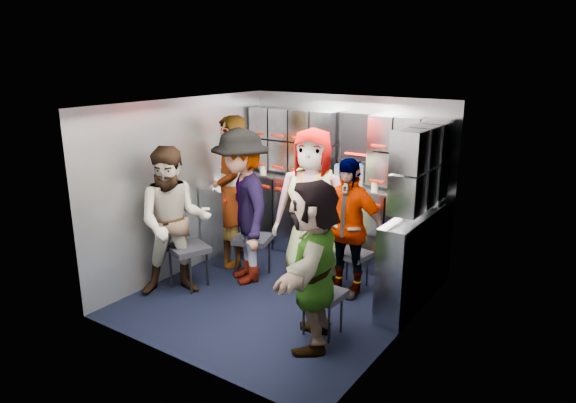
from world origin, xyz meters
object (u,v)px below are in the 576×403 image
Objects in this scene: jump_seat_mid_left at (253,241)px; attendant_arc_d at (347,227)px; attendant_arc_e at (314,264)px; jump_seat_near_left at (188,250)px; attendant_arc_b at (242,207)px; attendant_arc_c at (312,207)px; jump_seat_center at (319,244)px; jump_seat_near_right at (323,296)px; attendant_arc_a at (174,222)px; jump_seat_mid_right at (353,256)px; attendant_standing at (231,192)px.

attendant_arc_d is (1.16, 0.20, 0.34)m from jump_seat_mid_left.
jump_seat_near_left is at bearing -120.65° from attendant_arc_e.
attendant_arc_b is 0.99× the size of attendant_arc_c.
jump_seat_near_right is (0.73, -1.15, -0.01)m from jump_seat_center.
jump_seat_near_right is 0.28× the size of attendant_arc_e.
attendant_arc_c is at bearing -171.27° from attendant_arc_e.
attendant_arc_d is at bearing 169.07° from attendant_arc_e.
jump_seat_mid_left is 0.50m from attendant_arc_b.
attendant_arc_d is at bearing -25.83° from jump_seat_center.
jump_seat_center is at bearing 6.29° from attendant_arc_a.
attendant_arc_b is (-0.68, -0.61, 0.49)m from jump_seat_center.
jump_seat_near_left is 1.84m from attendant_arc_e.
attendant_arc_e reaches higher than jump_seat_near_right.
jump_seat_mid_left is 0.28× the size of attendant_arc_b.
jump_seat_near_right is at bearing -27.26° from jump_seat_mid_left.
attendant_arc_a is at bearing -175.68° from jump_seat_near_right.
jump_seat_mid_right is 1.39m from attendant_arc_b.
attendant_arc_c is 1.37m from attendant_arc_e.
attendant_arc_b reaches higher than jump_seat_mid_right.
jump_seat_near_left is at bearing 46.08° from attendant_arc_a.
attendant_arc_d reaches higher than jump_seat_near_right.
attendant_arc_a reaches higher than jump_seat_near_right.
attendant_standing reaches higher than attendant_arc_c.
attendant_standing reaches higher than jump_seat_center.
attendant_arc_c is at bearing 172.56° from attendant_arc_d.
attendant_arc_a is 1.54m from attendant_arc_c.
attendant_arc_b is (-1.16, -0.56, 0.53)m from jump_seat_mid_right.
attendant_arc_c reaches higher than attendant_arc_b.
jump_seat_mid_right is 0.27× the size of attendant_arc_e.
jump_seat_mid_right is 0.25× the size of attendant_arc_a.
jump_seat_mid_left is (0.40, 0.68, -0.01)m from jump_seat_near_left.
attendant_arc_a is (0.00, -0.18, 0.39)m from jump_seat_near_left.
attendant_arc_b is at bearing -154.35° from jump_seat_mid_right.
jump_seat_near_right is at bearing 13.86° from attendant_arc_b.
attendant_arc_a is 1.80m from attendant_arc_e.
attendant_arc_e is at bearing -7.11° from jump_seat_near_left.
jump_seat_mid_right is at bearing -6.25° from jump_seat_center.
attendant_arc_d is at bearing -9.75° from attendant_arc_a.
attendant_standing reaches higher than attendant_arc_b.
attendant_standing is 1.01m from attendant_arc_a.
attendant_standing is 1.22× the size of attendant_arc_d.
attendant_standing is 1.13× the size of attendant_arc_a.
attendant_arc_d is at bearing 29.37° from jump_seat_near_left.
attendant_arc_d is at bearing 43.64° from attendant_standing.
attendant_arc_d is (1.16, 0.38, -0.13)m from attendant_arc_b.
attendant_arc_b reaches higher than attendant_arc_d.
attendant_arc_d is 0.99× the size of attendant_arc_e.
jump_seat_mid_right is (1.55, 1.05, -0.07)m from jump_seat_near_left.
jump_seat_mid_right is at bearing -3.26° from attendant_arc_c.
jump_seat_near_left is at bearing -45.32° from attendant_standing.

